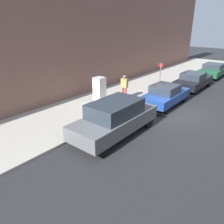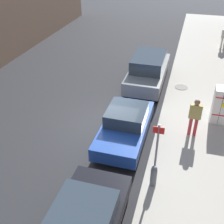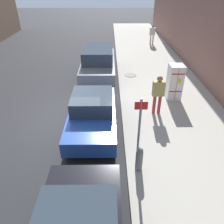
# 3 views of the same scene
# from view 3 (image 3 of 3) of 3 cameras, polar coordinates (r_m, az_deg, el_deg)

# --- Properties ---
(ground_plane) EXTENTS (80.00, 80.00, 0.00)m
(ground_plane) POSITION_cam_3_polar(r_m,az_deg,el_deg) (9.56, -10.76, -1.67)
(ground_plane) COLOR #28282B
(sidewalk_slab) EXTENTS (4.66, 44.00, 0.12)m
(sidewalk_slab) POSITION_cam_3_polar(r_m,az_deg,el_deg) (9.80, 16.35, -1.16)
(sidewalk_slab) COLOR #B2ADA0
(sidewalk_slab) RESTS_ON ground
(discarded_refrigerator) EXTENTS (0.66, 0.69, 1.66)m
(discarded_refrigerator) POSITION_cam_3_polar(r_m,az_deg,el_deg) (10.84, 16.05, 7.55)
(discarded_refrigerator) COLOR white
(discarded_refrigerator) RESTS_ON sidewalk_slab
(manhole_cover) EXTENTS (0.70, 0.70, 0.02)m
(manhole_cover) POSITION_cam_3_polar(r_m,az_deg,el_deg) (13.44, 4.88, 9.58)
(manhole_cover) COLOR #47443F
(manhole_cover) RESTS_ON sidewalk_slab
(street_sign_post) EXTENTS (0.36, 0.07, 2.30)m
(street_sign_post) POSITION_cam_3_polar(r_m,az_deg,el_deg) (6.40, 7.12, -4.46)
(street_sign_post) COLOR slate
(street_sign_post) RESTS_ON sidewalk_slab
(fire_hydrant) EXTENTS (0.22, 0.22, 0.84)m
(fire_hydrant) POSITION_cam_3_polar(r_m,az_deg,el_deg) (6.72, 7.12, -12.00)
(fire_hydrant) COLOR slate
(fire_hydrant) RESTS_ON sidewalk_slab
(pedestrian_walking_far) EXTENTS (0.47, 0.22, 1.62)m
(pedestrian_walking_far) POSITION_cam_3_polar(r_m,az_deg,el_deg) (20.35, 10.48, 19.56)
(pedestrian_walking_far) COLOR beige
(pedestrian_walking_far) RESTS_ON sidewalk_slab
(pedestrian_standing_near) EXTENTS (0.49, 0.23, 1.71)m
(pedestrian_standing_near) POSITION_cam_3_polar(r_m,az_deg,el_deg) (9.27, 11.98, 5.07)
(pedestrian_standing_near) COLOR #B73338
(pedestrian_standing_near) RESTS_ON sidewalk_slab
(parked_suv_gray) EXTENTS (1.90, 4.84, 1.75)m
(parked_suv_gray) POSITION_cam_3_polar(r_m,az_deg,el_deg) (13.23, -3.63, 12.86)
(parked_suv_gray) COLOR slate
(parked_suv_gray) RESTS_ON ground
(parked_hatchback_blue) EXTENTS (1.75, 4.00, 1.44)m
(parked_hatchback_blue) POSITION_cam_3_polar(r_m,az_deg,el_deg) (8.42, -5.13, -0.26)
(parked_hatchback_blue) COLOR #23479E
(parked_hatchback_blue) RESTS_ON ground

